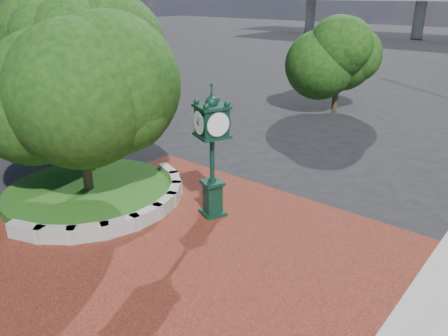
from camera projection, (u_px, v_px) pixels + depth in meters
ground at (187, 243)px, 13.37m from camera, size 200.00×200.00×0.00m
plaza at (163, 256)px, 12.65m from camera, size 12.00×12.00×0.04m
planter_wall at (129, 209)px, 14.87m from camera, size 2.96×6.77×0.54m
grass_bed at (90, 193)px, 16.25m from camera, size 6.10×6.10×0.40m
tree_planter at (78, 99)px, 14.93m from camera, size 5.20×5.20×6.33m
tree_northwest at (73, 53)px, 23.08m from camera, size 5.60×5.60×6.93m
tree_street at (339, 59)px, 27.39m from camera, size 4.40×4.40×5.45m
post_clock at (212, 147)px, 14.14m from camera, size 1.16×1.16×4.47m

